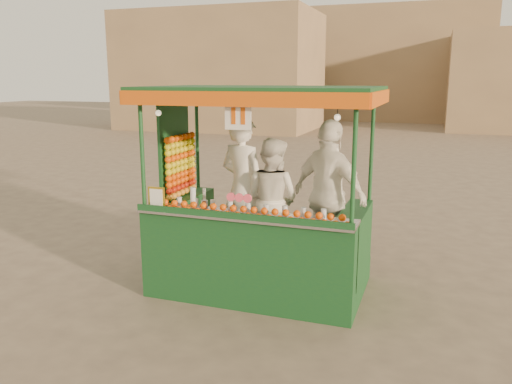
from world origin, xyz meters
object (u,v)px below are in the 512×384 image
(juice_cart, at_px, (253,227))
(vendor_left, at_px, (243,188))
(vendor_middle, at_px, (271,200))
(vendor_right, at_px, (329,195))

(juice_cart, height_order, vendor_left, juice_cart)
(juice_cart, height_order, vendor_middle, juice_cart)
(vendor_middle, distance_m, vendor_right, 0.78)
(vendor_middle, bearing_deg, vendor_left, 17.87)
(juice_cart, height_order, vendor_right, juice_cart)
(juice_cart, xyz_separation_m, vendor_middle, (0.11, 0.39, 0.28))
(juice_cart, xyz_separation_m, vendor_left, (-0.28, 0.38, 0.41))
(juice_cart, xyz_separation_m, vendor_right, (0.88, 0.34, 0.41))
(vendor_left, height_order, vendor_right, vendor_left)
(juice_cart, distance_m, vendor_middle, 0.49)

